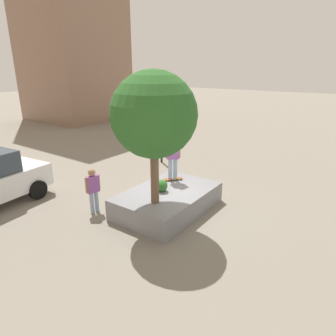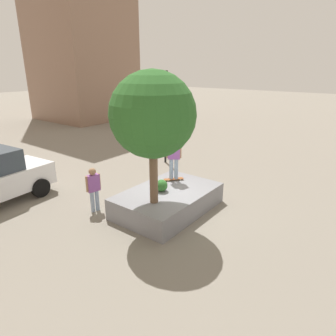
# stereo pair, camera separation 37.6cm
# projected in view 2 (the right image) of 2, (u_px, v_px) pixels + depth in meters

# --- Properties ---
(ground_plane) EXTENTS (120.00, 120.00, 0.00)m
(ground_plane) POSITION_uv_depth(u_px,v_px,m) (167.00, 211.00, 11.22)
(ground_plane) COLOR gray
(planter_ledge) EXTENTS (3.92, 2.58, 0.79)m
(planter_ledge) POSITION_uv_depth(u_px,v_px,m) (168.00, 200.00, 11.20)
(planter_ledge) COLOR gray
(planter_ledge) RESTS_ON ground
(plaza_tree) EXTENTS (2.74, 2.74, 4.35)m
(plaza_tree) POSITION_uv_depth(u_px,v_px,m) (153.00, 115.00, 9.20)
(plaza_tree) COLOR brown
(plaza_tree) RESTS_ON planter_ledge
(boxwood_shrub) EXTENTS (0.45, 0.45, 0.45)m
(boxwood_shrub) POSITION_uv_depth(u_px,v_px,m) (162.00, 185.00, 10.97)
(boxwood_shrub) COLOR #2D6628
(boxwood_shrub) RESTS_ON planter_ledge
(skateboard) EXTENTS (0.76, 0.66, 0.07)m
(skateboard) POSITION_uv_depth(u_px,v_px,m) (174.00, 179.00, 12.07)
(skateboard) COLOR brown
(skateboard) RESTS_ON planter_ledge
(skateboarder) EXTENTS (0.45, 0.51, 1.79)m
(skateboarder) POSITION_uv_depth(u_px,v_px,m) (174.00, 154.00, 11.73)
(skateboarder) COLOR #8C9EB7
(skateboarder) RESTS_ON skateboard
(traffic_light_corner) EXTENTS (0.37, 0.37, 4.99)m
(traffic_light_corner) POSITION_uv_depth(u_px,v_px,m) (165.00, 102.00, 15.87)
(traffic_light_corner) COLOR black
(traffic_light_corner) RESTS_ON ground
(bystander_watching) EXTENTS (0.57, 0.29, 1.72)m
(bystander_watching) POSITION_uv_depth(u_px,v_px,m) (94.00, 187.00, 10.95)
(bystander_watching) COLOR #8C9EB7
(bystander_watching) RESTS_ON ground
(brick_midrise) EXTENTS (7.98, 8.21, 20.56)m
(brick_midrise) POSITION_uv_depth(u_px,v_px,m) (79.00, 10.00, 28.38)
(brick_midrise) COLOR #8C6B56
(brick_midrise) RESTS_ON ground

